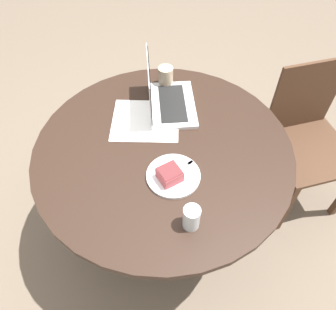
# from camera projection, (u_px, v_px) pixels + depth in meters

# --- Properties ---
(ground_plane) EXTENTS (12.00, 12.00, 0.00)m
(ground_plane) POSITION_uv_depth(u_px,v_px,m) (164.00, 225.00, 2.01)
(ground_plane) COLOR #6B5B4C
(dining_table) EXTENTS (1.14, 1.14, 0.73)m
(dining_table) POSITION_uv_depth(u_px,v_px,m) (163.00, 168.00, 1.56)
(dining_table) COLOR black
(dining_table) RESTS_ON ground_plane
(chair) EXTENTS (0.56, 0.56, 0.88)m
(chair) POSITION_uv_depth(u_px,v_px,m) (306.00, 139.00, 1.83)
(chair) COLOR #472D1E
(chair) RESTS_ON ground_plane
(paper_document) EXTENTS (0.35, 0.32, 0.00)m
(paper_document) POSITION_uv_depth(u_px,v_px,m) (145.00, 120.00, 1.54)
(paper_document) COLOR white
(paper_document) RESTS_ON dining_table
(plate) EXTENTS (0.22, 0.22, 0.01)m
(plate) POSITION_uv_depth(u_px,v_px,m) (173.00, 176.00, 1.33)
(plate) COLOR silver
(plate) RESTS_ON dining_table
(cake_slice) EXTENTS (0.12, 0.12, 0.05)m
(cake_slice) POSITION_uv_depth(u_px,v_px,m) (170.00, 174.00, 1.30)
(cake_slice) COLOR #B74C51
(cake_slice) RESTS_ON plate
(fork) EXTENTS (0.12, 0.14, 0.00)m
(fork) POSITION_uv_depth(u_px,v_px,m) (181.00, 169.00, 1.34)
(fork) COLOR silver
(fork) RESTS_ON plate
(coffee_glass) EXTENTS (0.08, 0.08, 0.10)m
(coffee_glass) POSITION_uv_depth(u_px,v_px,m) (166.00, 77.00, 1.67)
(coffee_glass) COLOR #C6AD89
(coffee_glass) RESTS_ON dining_table
(water_glass) EXTENTS (0.06, 0.06, 0.10)m
(water_glass) POSITION_uv_depth(u_px,v_px,m) (191.00, 218.00, 1.16)
(water_glass) COLOR silver
(water_glass) RESTS_ON dining_table
(laptop) EXTENTS (0.30, 0.37, 0.25)m
(laptop) POSITION_uv_depth(u_px,v_px,m) (167.00, 99.00, 1.57)
(laptop) COLOR silver
(laptop) RESTS_ON dining_table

